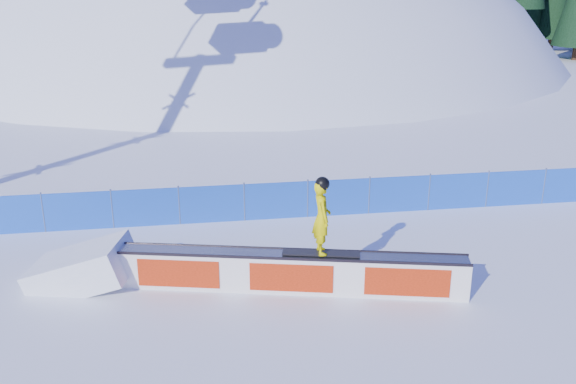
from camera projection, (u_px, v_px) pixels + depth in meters
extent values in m
plane|color=white|center=(378.00, 279.00, 16.35)|extent=(160.00, 160.00, 0.00)
sphere|color=silver|center=(246.00, 247.00, 61.50)|extent=(64.00, 64.00, 64.00)
cylinder|color=#352115|center=(493.00, 5.00, 59.54)|extent=(0.50, 0.50, 1.40)
cylinder|color=#352115|center=(508.00, 20.00, 59.08)|extent=(0.50, 0.50, 1.40)
cylinder|color=#352115|center=(495.00, 17.00, 60.98)|extent=(0.50, 0.50, 1.40)
cylinder|color=#352115|center=(515.00, 42.00, 61.10)|extent=(0.50, 0.50, 1.40)
cylinder|color=#352115|center=(538.00, 43.00, 60.42)|extent=(0.50, 0.50, 1.40)
cylinder|color=#352115|center=(563.00, 41.00, 62.48)|extent=(0.50, 0.50, 1.40)
cube|color=blue|center=(339.00, 198.00, 20.34)|extent=(22.00, 0.03, 1.20)
cylinder|color=#425176|center=(43.00, 212.00, 19.04)|extent=(0.05, 0.05, 1.30)
cylinder|color=#425176|center=(112.00, 208.00, 19.33)|extent=(0.05, 0.05, 1.30)
cylinder|color=#425176|center=(179.00, 204.00, 19.61)|extent=(0.05, 0.05, 1.30)
cylinder|color=#425176|center=(244.00, 201.00, 19.90)|extent=(0.05, 0.05, 1.30)
cylinder|color=#425176|center=(308.00, 198.00, 20.18)|extent=(0.05, 0.05, 1.30)
cylinder|color=#425176|center=(369.00, 194.00, 20.47)|extent=(0.05, 0.05, 1.30)
cylinder|color=#425176|center=(429.00, 191.00, 20.75)|extent=(0.05, 0.05, 1.30)
cylinder|color=#425176|center=(487.00, 188.00, 21.04)|extent=(0.05, 0.05, 1.30)
cylinder|color=#425176|center=(544.00, 185.00, 21.32)|extent=(0.05, 0.05, 1.30)
cube|color=white|center=(292.00, 273.00, 15.63)|extent=(8.37, 2.48, 0.95)
cube|color=#9296A0|center=(292.00, 254.00, 15.47)|extent=(8.30, 2.49, 0.04)
cube|color=black|center=(291.00, 259.00, 15.20)|extent=(8.26, 2.00, 0.06)
cube|color=black|center=(293.00, 249.00, 15.73)|extent=(8.26, 2.00, 0.06)
cube|color=red|center=(291.00, 278.00, 15.38)|extent=(7.84, 1.89, 0.72)
cube|color=red|center=(293.00, 268.00, 15.89)|extent=(7.84, 1.89, 0.72)
cube|color=black|center=(321.00, 253.00, 15.39)|extent=(1.89, 0.76, 0.04)
imported|color=#DDD302|center=(322.00, 218.00, 15.09)|extent=(0.45, 0.67, 1.80)
sphere|color=black|center=(322.00, 184.00, 14.80)|extent=(0.34, 0.34, 0.34)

